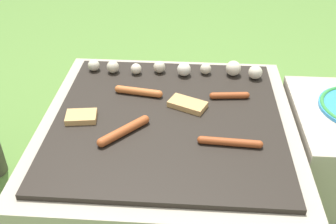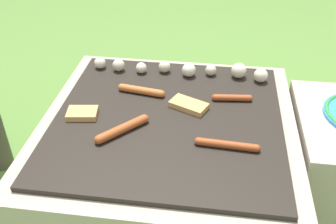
{
  "view_description": "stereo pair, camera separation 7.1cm",
  "coord_description": "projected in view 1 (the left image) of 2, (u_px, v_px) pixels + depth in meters",
  "views": [
    {
      "loc": [
        0.07,
        -1.05,
        1.13
      ],
      "look_at": [
        0.0,
        0.0,
        0.38
      ],
      "focal_mm": 42.0,
      "sensor_mm": 36.0,
      "label": 1
    },
    {
      "loc": [
        0.14,
        -1.05,
        1.13
      ],
      "look_at": [
        0.0,
        0.0,
        0.38
      ],
      "focal_mm": 42.0,
      "sensor_mm": 36.0,
      "label": 2
    }
  ],
  "objects": [
    {
      "name": "sausage_back_right",
      "position": [
        124.0,
        131.0,
        1.22
      ],
      "size": [
        0.15,
        0.15,
        0.03
      ],
      "color": "#A34C23",
      "rests_on": "grill"
    },
    {
      "name": "sausage_front_center",
      "position": [
        230.0,
        142.0,
        1.18
      ],
      "size": [
        0.2,
        0.03,
        0.02
      ],
      "color": "#93421E",
      "rests_on": "grill"
    },
    {
      "name": "bread_slice_left",
      "position": [
        187.0,
        104.0,
        1.35
      ],
      "size": [
        0.14,
        0.11,
        0.02
      ],
      "color": "tan",
      "rests_on": "grill"
    },
    {
      "name": "mushroom_row",
      "position": [
        183.0,
        69.0,
        1.52
      ],
      "size": [
        0.68,
        0.08,
        0.06
      ],
      "color": "beige",
      "rests_on": "grill"
    },
    {
      "name": "sausage_back_left",
      "position": [
        139.0,
        91.0,
        1.41
      ],
      "size": [
        0.18,
        0.05,
        0.03
      ],
      "color": "#B7602D",
      "rests_on": "grill"
    },
    {
      "name": "ground_plane",
      "position": [
        168.0,
        192.0,
        1.51
      ],
      "size": [
        14.0,
        14.0,
        0.0
      ],
      "primitive_type": "plane",
      "color": "#567F38"
    },
    {
      "name": "grill",
      "position": [
        168.0,
        158.0,
        1.41
      ],
      "size": [
        0.85,
        0.85,
        0.36
      ],
      "color": "#A89E8C",
      "rests_on": "ground_plane"
    },
    {
      "name": "sausage_back_center",
      "position": [
        230.0,
        95.0,
        1.39
      ],
      "size": [
        0.14,
        0.04,
        0.02
      ],
      "color": "#93421E",
      "rests_on": "grill"
    },
    {
      "name": "bread_slice_center",
      "position": [
        81.0,
        117.0,
        1.29
      ],
      "size": [
        0.11,
        0.08,
        0.02
      ],
      "color": "tan",
      "rests_on": "grill"
    }
  ]
}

